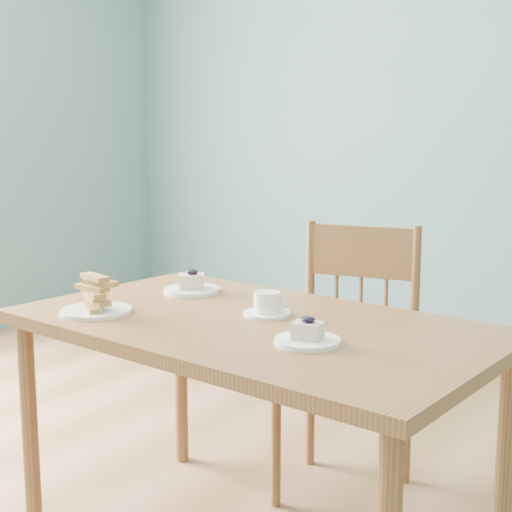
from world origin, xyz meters
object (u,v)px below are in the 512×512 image
cheesecake_plate_far (192,286)px  coffee_cup (268,305)px  dining_table (252,345)px  dining_chair (349,359)px  cheesecake_plate_near (307,337)px  biscotti_plate (96,300)px

cheesecake_plate_far → coffee_cup: cheesecake_plate_far is taller
dining_table → dining_chair: bearing=90.9°
dining_table → cheesecake_plate_near: size_ratio=8.49×
cheesecake_plate_near → biscotti_plate: 0.63m
cheesecake_plate_near → coffee_cup: bearing=142.3°
coffee_cup → biscotti_plate: size_ratio=0.66×
cheesecake_plate_near → coffee_cup: size_ratio=1.21×
coffee_cup → biscotti_plate: biscotti_plate is taller
cheesecake_plate_far → biscotti_plate: (-0.05, -0.35, 0.02)m
biscotti_plate → dining_chair: bearing=57.3°
dining_table → coffee_cup: size_ratio=10.31×
cheesecake_plate_near → dining_table: bearing=155.1°
dining_table → biscotti_plate: bearing=-151.7°
cheesecake_plate_near → cheesecake_plate_far: 0.64m
dining_table → dining_chair: (0.03, 0.50, -0.16)m
cheesecake_plate_far → dining_table: bearing=-26.9°
cheesecake_plate_far → biscotti_plate: 0.35m
dining_chair → dining_table: bearing=-104.3°
cheesecake_plate_near → biscotti_plate: bearing=-173.9°
cheesecake_plate_far → dining_chair: bearing=40.5°
dining_table → coffee_cup: bearing=90.3°
dining_table → cheesecake_plate_near: bearing=-20.2°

